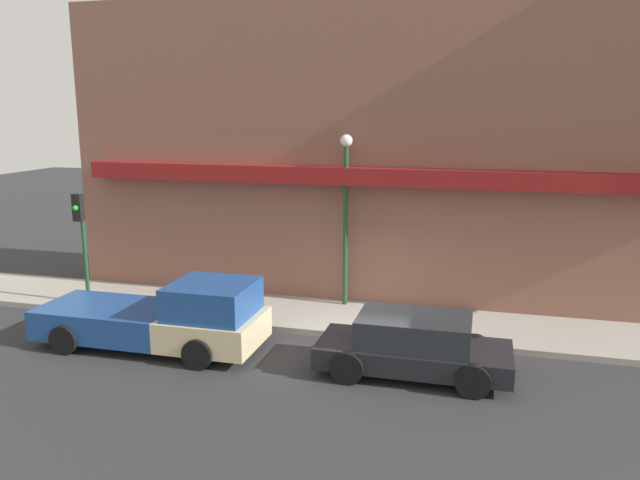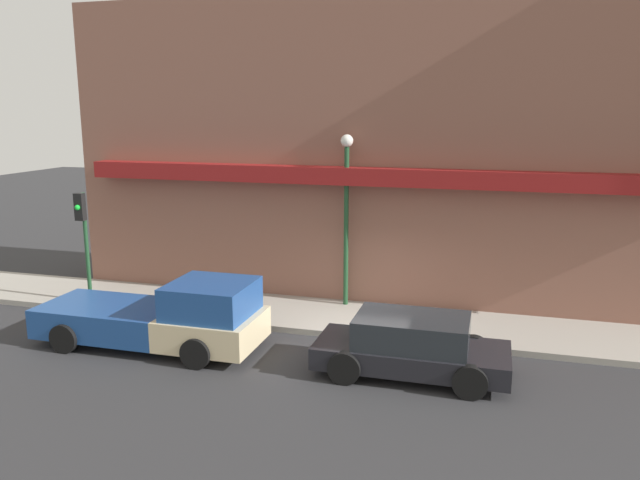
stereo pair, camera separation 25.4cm
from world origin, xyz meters
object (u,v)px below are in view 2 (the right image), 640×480
Objects in this scene: pickup_truck at (165,317)px; parked_car at (412,346)px; fire_hydrant at (409,321)px; street_lamp at (346,199)px; traffic_light at (83,227)px.

parked_car is at bearing 0.66° from pickup_truck.
fire_hydrant is at bearing 99.11° from parked_car.
traffic_light is (-7.53, -1.91, -0.88)m from street_lamp.
fire_hydrant is (5.82, 2.19, -0.29)m from pickup_truck.
traffic_light is at bearing 167.11° from parked_car.
pickup_truck is at bearing -30.18° from traffic_light.
street_lamp reaches higher than fire_hydrant.
parked_car is (6.18, 0.00, -0.11)m from pickup_truck.
traffic_light reaches higher than parked_car.
traffic_light is (-9.68, 0.06, 1.96)m from fire_hydrant.
traffic_light is at bearing 179.66° from fire_hydrant.
parked_car is 6.46× the size of fire_hydrant.
street_lamp is at bearing 14.21° from traffic_light.
traffic_light is at bearing 150.48° from pickup_truck.
parked_car is 1.30× the size of traffic_light.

